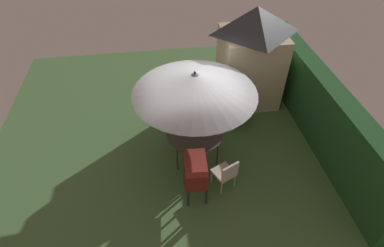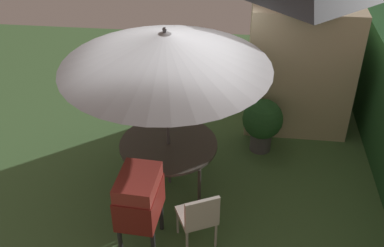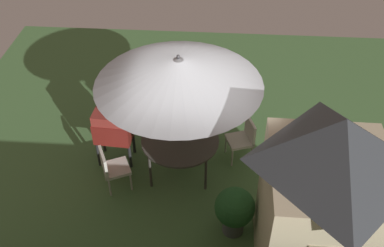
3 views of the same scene
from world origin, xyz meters
TOP-DOWN VIEW (x-y plane):
  - ground_plane at (0.00, 0.00)m, footprint 11.00×11.00m
  - garden_shed at (-1.85, 2.06)m, footprint 1.72×1.90m
  - patio_table at (0.33, 0.03)m, footprint 1.46×1.46m
  - patio_umbrella at (0.33, 0.03)m, footprint 2.87×2.87m
  - bbq_grill at (1.62, -0.15)m, footprint 0.73×0.55m
  - chair_near_shed at (-0.88, -0.39)m, footprint 0.59×0.59m
  - chair_far_side at (1.53, 0.59)m, footprint 0.62×0.61m
  - potted_plant_by_shed at (-0.70, 1.44)m, footprint 0.67×0.67m

SIDE VIEW (x-z plane):
  - ground_plane at x=0.00m, z-range 0.00..0.00m
  - chair_near_shed at x=-0.88m, z-range 0.07..0.97m
  - chair_far_side at x=1.53m, z-range 0.07..0.97m
  - potted_plant_by_shed at x=-0.70m, z-range 0.08..1.03m
  - patio_table at x=0.33m, z-range 0.33..1.09m
  - bbq_grill at x=1.62m, z-range 0.25..1.45m
  - garden_shed at x=-1.85m, z-range 0.03..3.08m
  - patio_umbrella at x=0.33m, z-range 0.98..3.57m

